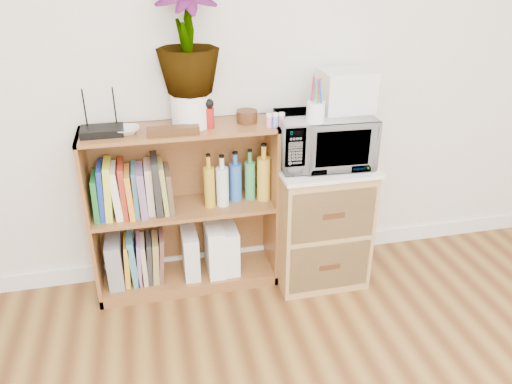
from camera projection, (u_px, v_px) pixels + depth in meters
name	position (u px, v px, depth m)	size (l,w,h in m)	color
skirting_board	(243.00, 254.00, 3.11)	(4.00, 0.02, 0.10)	white
bookshelf	(184.00, 211.00, 2.73)	(1.00, 0.30, 0.95)	brown
wicker_unit	(318.00, 222.00, 2.87)	(0.50, 0.45, 0.70)	#9E7542
microwave	(324.00, 140.00, 2.64)	(0.49, 0.33, 0.27)	white
pen_cup	(316.00, 112.00, 2.45)	(0.09, 0.09, 0.10)	white
small_appliance	(346.00, 90.00, 2.61)	(0.27, 0.22, 0.21)	silver
router	(102.00, 131.00, 2.42)	(0.20, 0.14, 0.04)	black
white_bowl	(126.00, 130.00, 2.43)	(0.13, 0.13, 0.03)	silver
plant_pot	(191.00, 110.00, 2.51)	(0.20, 0.20, 0.17)	white
potted_plant	(187.00, 36.00, 2.36)	(0.30, 0.30, 0.54)	#316729
trinket_box	(173.00, 131.00, 2.42)	(0.25, 0.06, 0.04)	#371E0F
kokeshi_doll	(210.00, 118.00, 2.49)	(0.05, 0.05, 0.10)	maroon
wooden_bowl	(247.00, 116.00, 2.58)	(0.11, 0.11, 0.06)	#381D0F
paint_jars	(275.00, 121.00, 2.52)	(0.12, 0.04, 0.06)	pink
file_box	(115.00, 261.00, 2.77)	(0.08, 0.22, 0.27)	gray
magazine_holder_left	(190.00, 253.00, 2.84)	(0.08, 0.21, 0.27)	silver
magazine_holder_mid	(215.00, 248.00, 2.86)	(0.09, 0.24, 0.29)	white
magazine_holder_right	(229.00, 248.00, 2.89)	(0.09, 0.22, 0.27)	white
cookbooks	(133.00, 189.00, 2.61)	(0.41, 0.20, 0.30)	#1B6629
liquor_bottles	(246.00, 176.00, 2.72)	(0.45, 0.07, 0.32)	gold
lower_books	(144.00, 258.00, 2.80)	(0.23, 0.19, 0.28)	gold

